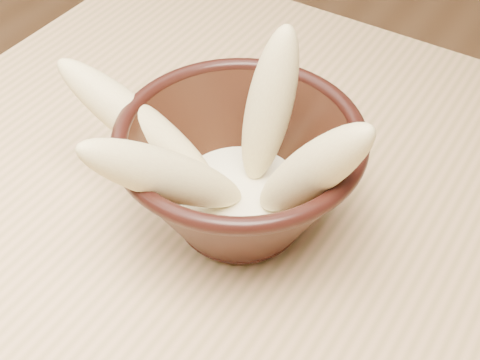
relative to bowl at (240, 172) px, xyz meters
The scene contains 6 objects.
bowl is the anchor object (origin of this frame).
milk_puddle 0.03m from the bowl, ahead, with size 0.11×0.11×0.02m, color #F7F1C7.
banana_upright 0.06m from the bowl, 78.46° to the left, with size 0.04×0.04×0.14m, color #DCC382.
banana_left 0.10m from the bowl, 169.75° to the right, with size 0.04×0.04×0.16m, color #DCC382.
banana_right 0.08m from the bowl, ahead, with size 0.04×0.04×0.16m, color #DCC382.
banana_front 0.08m from the bowl, 109.20° to the right, with size 0.04×0.04×0.17m, color #DCC382.
Camera 1 is at (-0.01, -0.29, 1.19)m, focal length 50.00 mm.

